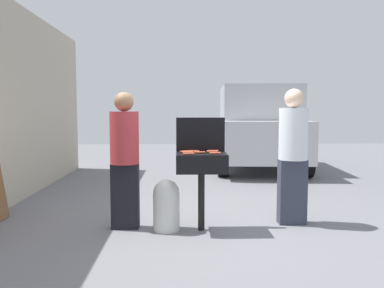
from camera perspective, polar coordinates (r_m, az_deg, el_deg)
name	(u,v)px	position (r m, az deg, el deg)	size (l,w,h in m)	color
ground_plane	(196,226)	(4.97, 0.60, -11.89)	(24.00, 24.00, 0.00)	slate
bbq_grill	(201,165)	(4.64, 1.38, -3.13)	(0.60, 0.44, 0.93)	black
grill_lid_open	(200,134)	(4.82, 1.24, 1.40)	(0.60, 0.05, 0.42)	black
hot_dog_0	(213,151)	(4.76, 3.09, -1.03)	(0.03, 0.03, 0.13)	#B74C33
hot_dog_1	(215,153)	(4.53, 3.40, -1.33)	(0.03, 0.03, 0.13)	#C6593D
hot_dog_2	(188,152)	(4.61, -0.64, -1.22)	(0.03, 0.03, 0.13)	#B74C33
hot_dog_3	(194,151)	(4.73, 0.25, -1.06)	(0.03, 0.03, 0.13)	#AD4228
hot_dog_4	(187,151)	(4.70, -0.70, -1.10)	(0.03, 0.03, 0.13)	#AD4228
hot_dog_5	(185,152)	(4.66, -1.00, -1.16)	(0.03, 0.03, 0.13)	#AD4228
hot_dog_6	(212,152)	(4.68, 2.96, -1.13)	(0.03, 0.03, 0.13)	#AD4228
hot_dog_7	(212,151)	(4.72, 2.93, -1.09)	(0.03, 0.03, 0.13)	#AD4228
hot_dog_8	(200,152)	(4.60, 1.12, -1.23)	(0.03, 0.03, 0.13)	#B74C33
hot_dog_9	(189,154)	(4.46, -0.50, -1.43)	(0.03, 0.03, 0.13)	#C6593D
propane_tank	(166,204)	(4.73, -3.77, -8.74)	(0.32, 0.32, 0.62)	silver
person_left	(125,155)	(4.78, -9.82, -1.61)	(0.35, 0.35, 1.66)	black
person_right	(293,151)	(5.07, 14.55, -1.02)	(0.36, 0.36, 1.71)	#333847
parked_minivan	(256,127)	(9.99, 9.41, 2.48)	(2.28, 4.52, 2.02)	#B7B7BC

